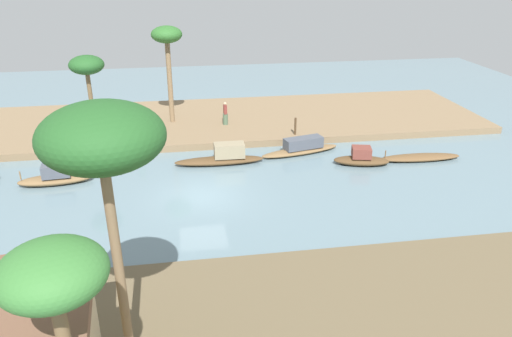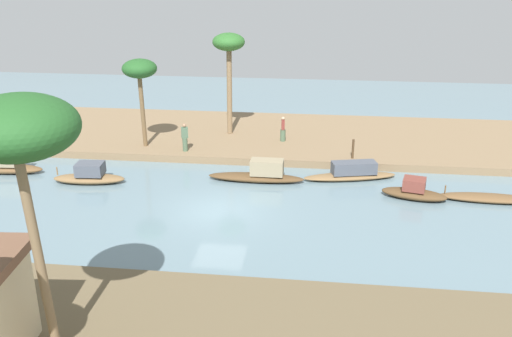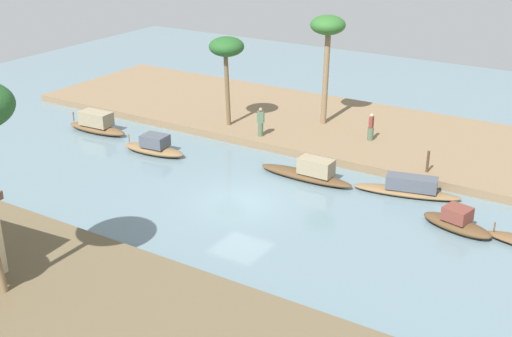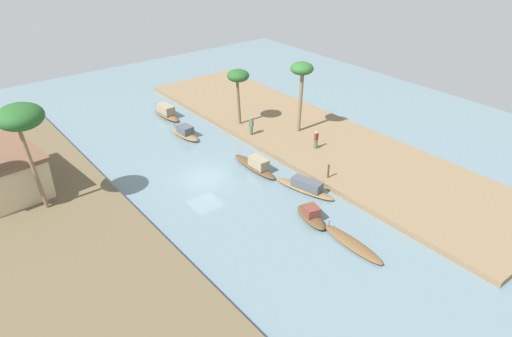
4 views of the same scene
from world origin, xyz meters
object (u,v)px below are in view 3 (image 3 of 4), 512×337
person_by_mooring (371,129)px  palm_tree_left_near (328,31)px  sampan_foreground (97,124)px  sampan_midstream (457,222)px  sampan_downstream_large (154,147)px  sampan_with_tall_canopy (309,172)px  palm_tree_left_far (227,49)px  sampan_near_left_bank (408,188)px  person_on_near_bank (261,123)px  mooring_post (428,162)px

person_by_mooring → palm_tree_left_near: bearing=-116.4°
sampan_foreground → sampan_midstream: (-22.83, 1.01, -0.16)m
sampan_downstream_large → palm_tree_left_near: bearing=-130.5°
sampan_with_tall_canopy → person_by_mooring: 6.27m
sampan_foreground → sampan_midstream: sampan_foreground is taller
sampan_midstream → person_by_mooring: person_by_mooring is taller
person_by_mooring → palm_tree_left_far: size_ratio=0.29×
sampan_near_left_bank → sampan_midstream: sampan_midstream is taller
sampan_with_tall_canopy → sampan_downstream_large: size_ratio=1.33×
sampan_downstream_large → sampan_with_tall_canopy: bearing=-176.8°
sampan_near_left_bank → sampan_with_tall_canopy: bearing=-3.3°
person_by_mooring → sampan_near_left_bank: bearing=33.3°
sampan_foreground → sampan_with_tall_canopy: bearing=178.8°
sampan_midstream → person_on_near_bank: 14.05m
sampan_downstream_large → person_by_mooring: 12.60m
sampan_foreground → person_on_near_bank: bearing=-161.3°
sampan_midstream → palm_tree_left_far: (15.94, -5.42, 4.86)m
sampan_with_tall_canopy → person_on_near_bank: size_ratio=3.04×
sampan_downstream_large → sampan_foreground: bearing=-14.8°
sampan_foreground → palm_tree_left_far: (-6.90, -4.41, 4.70)m
mooring_post → palm_tree_left_near: 10.56m
sampan_midstream → person_on_near_bank: bearing=-6.6°
sampan_near_left_bank → palm_tree_left_far: 14.08m
sampan_foreground → sampan_downstream_large: sampan_foreground is taller
sampan_with_tall_canopy → sampan_midstream: sampan_with_tall_canopy is taller
sampan_midstream → mooring_post: size_ratio=2.97×
sampan_with_tall_canopy → palm_tree_left_far: (7.80, -3.99, 4.81)m
sampan_foreground → palm_tree_left_near: (-11.77, -8.01, 5.67)m
palm_tree_left_near → palm_tree_left_far: (4.88, 3.60, -0.97)m
sampan_with_tall_canopy → sampan_near_left_bank: bearing=-169.0°
sampan_downstream_large → palm_tree_left_far: 7.34m
person_by_mooring → sampan_foreground: bearing=-72.6°
sampan_with_tall_canopy → mooring_post: (-5.19, -3.25, 0.60)m
sampan_near_left_bank → sampan_downstream_large: bearing=-4.7°
mooring_post → sampan_with_tall_canopy: bearing=32.1°
sampan_foreground → person_by_mooring: 16.85m
person_on_near_bank → sampan_downstream_large: bearing=-149.1°
mooring_post → palm_tree_left_far: bearing=-3.2°
sampan_near_left_bank → mooring_post: 2.42m
mooring_post → palm_tree_left_far: palm_tree_left_far is taller
palm_tree_left_far → sampan_near_left_bank: bearing=166.6°
sampan_near_left_bank → sampan_downstream_large: sampan_downstream_large is taller
sampan_near_left_bank → sampan_foreground: 19.79m
sampan_midstream → palm_tree_left_far: bearing=-5.3°
palm_tree_left_far → sampan_foreground: bearing=32.6°
person_on_near_bank → palm_tree_left_near: (-2.11, -4.20, 4.93)m
person_on_near_bank → person_by_mooring: bearing=8.2°
sampan_downstream_large → palm_tree_left_near: (-6.35, -8.94, 5.79)m
sampan_with_tall_canopy → sampan_foreground: bearing=2.2°
mooring_post → palm_tree_left_far: 13.67m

